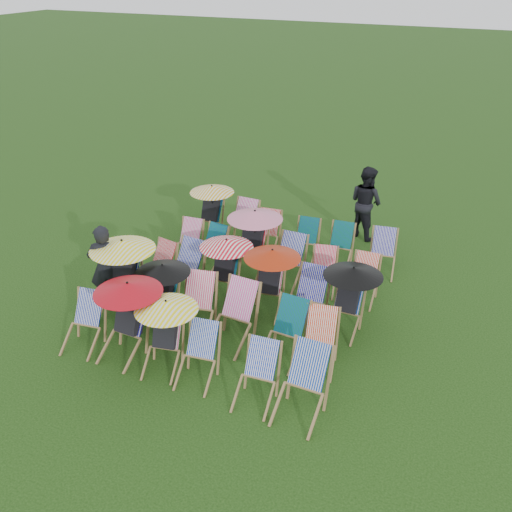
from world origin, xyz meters
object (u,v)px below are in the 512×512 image
at_px(deckchair_0, 83,323).
at_px(person_rear, 366,202).
at_px(person_left, 105,267).
at_px(deckchair_5, 302,386).
at_px(deckchair_29, 382,253).

bearing_deg(deckchair_0, person_rear, 54.55).
bearing_deg(person_left, deckchair_0, 76.72).
bearing_deg(deckchair_5, person_left, 166.06).
height_order(deckchair_0, deckchair_5, deckchair_5).
xyz_separation_m(deckchair_0, person_rear, (3.25, 6.17, 0.42)).
bearing_deg(person_left, person_rear, -156.99).
xyz_separation_m(deckchair_0, deckchair_5, (3.94, -0.04, 0.06)).
bearing_deg(deckchair_29, deckchair_5, -99.53).
distance_m(deckchair_29, person_rear, 1.80).
bearing_deg(deckchair_29, person_left, -150.57).
distance_m(deckchair_29, person_left, 5.60).
bearing_deg(person_rear, deckchair_29, 147.29).
bearing_deg(deckchair_29, deckchair_0, -139.55).
xyz_separation_m(deckchair_0, deckchair_29, (4.03, 4.61, -0.01)).
xyz_separation_m(person_left, person_rear, (3.62, 4.98, 0.02)).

